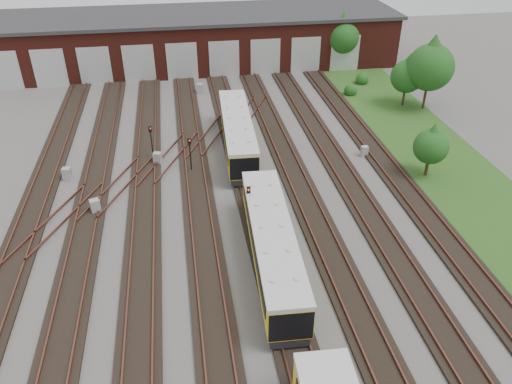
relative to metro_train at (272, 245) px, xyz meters
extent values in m
plane|color=#464341|center=(-2.00, 1.24, -1.75)|extent=(120.00, 120.00, 0.00)
cube|color=black|center=(-16.00, 1.24, -1.66)|extent=(2.40, 70.00, 0.18)
cube|color=brown|center=(-15.28, 1.24, -1.49)|extent=(0.10, 70.00, 0.15)
cube|color=black|center=(-12.00, 1.24, -1.66)|extent=(2.40, 70.00, 0.18)
cube|color=brown|center=(-12.72, 1.24, -1.49)|extent=(0.10, 70.00, 0.15)
cube|color=brown|center=(-11.28, 1.24, -1.49)|extent=(0.10, 70.00, 0.15)
cube|color=black|center=(-8.00, 1.24, -1.66)|extent=(2.40, 70.00, 0.18)
cube|color=brown|center=(-8.72, 1.24, -1.49)|extent=(0.10, 70.00, 0.15)
cube|color=brown|center=(-7.28, 1.24, -1.49)|extent=(0.10, 70.00, 0.15)
cube|color=black|center=(-4.00, 1.24, -1.66)|extent=(2.40, 70.00, 0.18)
cube|color=brown|center=(-4.72, 1.24, -1.49)|extent=(0.10, 70.00, 0.15)
cube|color=brown|center=(-3.28, 1.24, -1.49)|extent=(0.10, 70.00, 0.15)
cube|color=black|center=(0.00, 1.24, -1.66)|extent=(2.40, 70.00, 0.18)
cube|color=brown|center=(-0.72, 1.24, -1.49)|extent=(0.10, 70.00, 0.15)
cube|color=brown|center=(0.72, 1.24, -1.49)|extent=(0.10, 70.00, 0.15)
cube|color=black|center=(4.00, 1.24, -1.66)|extent=(2.40, 70.00, 0.18)
cube|color=brown|center=(3.28, 1.24, -1.49)|extent=(0.10, 70.00, 0.15)
cube|color=brown|center=(4.72, 1.24, -1.49)|extent=(0.10, 70.00, 0.15)
cube|color=black|center=(8.00, 1.24, -1.66)|extent=(2.40, 70.00, 0.18)
cube|color=brown|center=(7.28, 1.24, -1.49)|extent=(0.10, 70.00, 0.15)
cube|color=brown|center=(8.72, 1.24, -1.49)|extent=(0.10, 70.00, 0.15)
cube|color=black|center=(12.00, 1.24, -1.66)|extent=(2.40, 70.00, 0.18)
cube|color=brown|center=(11.28, 1.24, -1.49)|extent=(0.10, 70.00, 0.15)
cube|color=brown|center=(12.72, 1.24, -1.49)|extent=(0.10, 70.00, 0.15)
cube|color=brown|center=(-10.00, 11.24, -1.49)|extent=(5.40, 9.62, 0.15)
cube|color=brown|center=(-6.00, 15.24, -1.49)|extent=(5.40, 9.62, 0.15)
cube|color=brown|center=(-2.00, 19.24, -1.49)|extent=(5.40, 9.62, 0.15)
cube|color=brown|center=(-14.00, 7.24, -1.49)|extent=(5.40, 9.62, 0.15)
cube|color=brown|center=(2.00, 23.24, -1.49)|extent=(5.40, 9.62, 0.15)
cube|color=#521B14|center=(-2.00, 41.24, 1.25)|extent=(50.00, 12.00, 6.00)
cube|color=#2D2D30|center=(-2.00, 41.24, 4.40)|extent=(51.00, 12.50, 0.40)
cube|color=#B0B4B6|center=(-24.00, 35.22, 0.45)|extent=(3.60, 0.12, 4.40)
cube|color=#B0B4B6|center=(-19.00, 35.22, 0.45)|extent=(3.60, 0.12, 4.40)
cube|color=#B0B4B6|center=(-14.00, 35.22, 0.45)|extent=(3.60, 0.12, 4.40)
cube|color=#B0B4B6|center=(-9.00, 35.22, 0.45)|extent=(3.60, 0.12, 4.40)
cube|color=#B0B4B6|center=(-4.00, 35.22, 0.45)|extent=(3.60, 0.12, 4.40)
cube|color=#B0B4B6|center=(1.00, 35.22, 0.45)|extent=(3.60, 0.12, 4.40)
cube|color=#B0B4B6|center=(6.00, 35.22, 0.45)|extent=(3.60, 0.12, 4.40)
cube|color=#B0B4B6|center=(11.00, 35.22, 0.45)|extent=(3.60, 0.12, 4.40)
cube|color=#B0B4B6|center=(16.00, 35.22, 0.45)|extent=(3.60, 0.12, 4.40)
cube|color=#224C19|center=(17.00, 11.24, -1.72)|extent=(8.00, 55.00, 0.05)
cube|color=black|center=(0.00, 0.00, -1.15)|extent=(2.72, 13.49, 0.54)
cube|color=yellow|center=(0.00, 0.00, 0.10)|extent=(2.99, 13.50, 1.97)
cube|color=silver|center=(0.00, 0.00, 1.22)|extent=(3.08, 13.51, 0.27)
cube|color=black|center=(-1.18, 0.06, 0.32)|extent=(0.64, 11.78, 0.76)
cube|color=black|center=(1.18, -0.06, 0.32)|extent=(0.64, 11.78, 0.76)
cube|color=black|center=(0.00, 16.00, -1.15)|extent=(2.72, 13.49, 0.54)
cube|color=yellow|center=(0.00, 16.00, 0.10)|extent=(2.99, 13.50, 1.97)
cube|color=silver|center=(0.00, 16.00, 1.22)|extent=(3.08, 13.51, 0.27)
cube|color=black|center=(-1.18, 16.06, 0.32)|extent=(0.64, 11.78, 0.76)
cube|color=black|center=(1.18, 15.94, 0.32)|extent=(0.64, 11.78, 0.76)
cylinder|color=black|center=(-4.28, 12.89, -0.50)|extent=(0.11, 0.11, 2.49)
cube|color=black|center=(-4.28, 12.89, 1.01)|extent=(0.30, 0.22, 0.53)
sphere|color=red|center=(-4.28, 12.78, 1.11)|extent=(0.13, 0.13, 0.13)
cylinder|color=black|center=(-0.84, 3.94, -0.23)|extent=(0.11, 0.11, 3.03)
cube|color=black|center=(-0.84, 3.94, 1.55)|extent=(0.29, 0.20, 0.54)
sphere|color=red|center=(-0.84, 3.84, 1.66)|extent=(0.13, 0.13, 0.13)
cylinder|color=black|center=(-7.40, 15.48, -0.44)|extent=(0.10, 0.10, 2.62)
cube|color=black|center=(-7.40, 15.48, 1.12)|extent=(0.29, 0.24, 0.50)
sphere|color=red|center=(-7.40, 15.38, 1.22)|extent=(0.12, 0.12, 0.12)
cylinder|color=black|center=(1.03, 13.89, -0.65)|extent=(0.09, 0.09, 2.19)
cube|color=black|center=(1.03, 13.89, 0.68)|extent=(0.25, 0.17, 0.46)
sphere|color=red|center=(1.03, 13.80, 0.77)|extent=(0.11, 0.11, 0.11)
cube|color=#959699|center=(-14.17, 13.11, -1.21)|extent=(0.73, 0.65, 1.07)
cube|color=#959699|center=(-7.01, 14.55, -1.21)|extent=(0.79, 0.72, 1.08)
cube|color=#959699|center=(-11.45, 7.93, -1.20)|extent=(0.81, 0.75, 1.10)
cube|color=#959699|center=(-2.32, 30.41, -1.19)|extent=(0.75, 0.66, 1.11)
cube|color=#959699|center=(10.78, 13.13, -1.29)|extent=(0.58, 0.50, 0.91)
cylinder|color=#342517|center=(15.81, 36.24, -0.66)|extent=(0.25, 0.25, 2.18)
sphere|color=#134414|center=(15.81, 36.24, 2.24)|extent=(4.23, 4.23, 4.23)
cone|color=#134414|center=(15.81, 36.24, 3.75)|extent=(3.63, 3.63, 3.02)
cylinder|color=#342517|center=(18.75, 23.34, -0.88)|extent=(0.25, 0.25, 1.74)
sphere|color=#134414|center=(18.75, 23.34, 1.45)|extent=(3.39, 3.39, 3.39)
cone|color=#134414|center=(18.75, 23.34, 2.66)|extent=(2.91, 2.91, 2.42)
cylinder|color=#342517|center=(20.49, 22.15, -0.54)|extent=(0.27, 0.27, 2.42)
sphere|color=#134414|center=(20.49, 22.15, 2.69)|extent=(4.71, 4.71, 4.71)
cone|color=#134414|center=(20.49, 22.15, 4.38)|extent=(4.04, 4.04, 3.36)
cylinder|color=#342517|center=(14.56, 9.06, -1.03)|extent=(0.26, 0.26, 1.43)
sphere|color=#134414|center=(14.56, 9.06, 0.88)|extent=(2.79, 2.79, 2.79)
cone|color=#134414|center=(14.56, 9.06, 1.88)|extent=(2.39, 2.39, 1.99)
sphere|color=#134414|center=(14.23, 27.21, -1.04)|extent=(1.42, 1.42, 1.42)
sphere|color=#134414|center=(16.71, 30.39, -1.00)|extent=(1.49, 1.49, 1.49)
camera|label=1|loc=(-4.88, -23.40, 18.94)|focal=35.00mm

